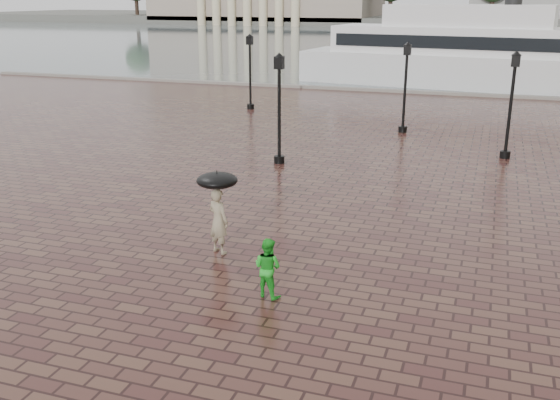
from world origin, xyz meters
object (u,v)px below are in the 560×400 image
street_lamps (412,88)px  adult_pedestrian (218,221)px  child_pedestrian (268,267)px  ferry_near (466,53)px

street_lamps → adult_pedestrian: 17.54m
child_pedestrian → ferry_near: ferry_near is taller
ferry_near → adult_pedestrian: bearing=-89.5°
child_pedestrian → adult_pedestrian: bearing=-27.7°
child_pedestrian → ferry_near: 38.77m
child_pedestrian → ferry_near: size_ratio=0.06×
street_lamps → child_pedestrian: 19.35m
street_lamps → adult_pedestrian: (-2.83, -17.26, -1.42)m
adult_pedestrian → child_pedestrian: 2.95m
adult_pedestrian → ferry_near: bearing=-73.1°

